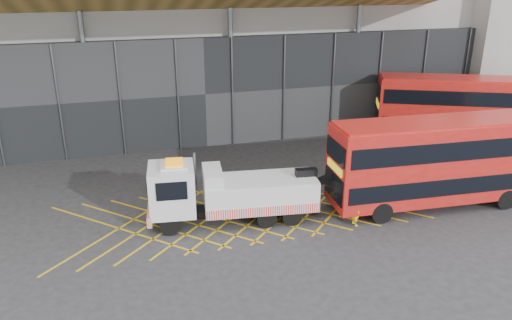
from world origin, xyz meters
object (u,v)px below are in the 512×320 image
object	(u,v)px
recovery_truck	(227,192)
bus_towed	(440,159)
bus_second	(461,107)
worker	(356,211)

from	to	relation	value
recovery_truck	bus_towed	world-z (taller)	bus_towed
recovery_truck	bus_towed	size ratio (longest dim) A/B	0.84
bus_towed	bus_second	world-z (taller)	bus_second
recovery_truck	bus_second	bearing A→B (deg)	28.00
recovery_truck	bus_second	xyz separation A→B (m)	(19.88, 7.69, 1.12)
bus_towed	bus_second	distance (m)	12.24
bus_second	worker	world-z (taller)	bus_second
bus_towed	bus_second	xyz separation A→B (m)	(8.21, 9.09, 0.01)
recovery_truck	bus_towed	xyz separation A→B (m)	(11.67, -1.40, 1.11)
bus_second	worker	size ratio (longest dim) A/B	7.87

